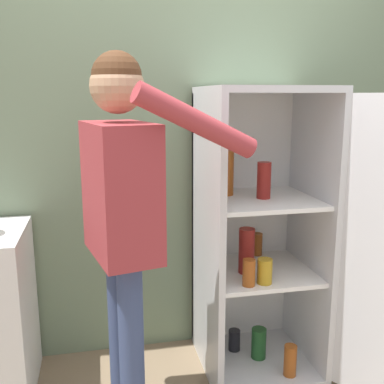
# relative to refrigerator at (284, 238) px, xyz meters

# --- Properties ---
(wall_back) EXTENTS (7.00, 0.06, 2.55)m
(wall_back) POSITION_rel_refrigerator_xyz_m (-0.49, 0.44, 0.47)
(wall_back) COLOR gray
(wall_back) RESTS_ON ground_plane
(refrigerator) EXTENTS (1.02, 1.19, 1.62)m
(refrigerator) POSITION_rel_refrigerator_xyz_m (0.00, 0.00, 0.00)
(refrigerator) COLOR silver
(refrigerator) RESTS_ON ground_plane
(person) EXTENTS (0.76, 0.60, 1.76)m
(person) POSITION_rel_refrigerator_xyz_m (-0.89, -0.22, 0.32)
(person) COLOR #384770
(person) RESTS_ON ground_plane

